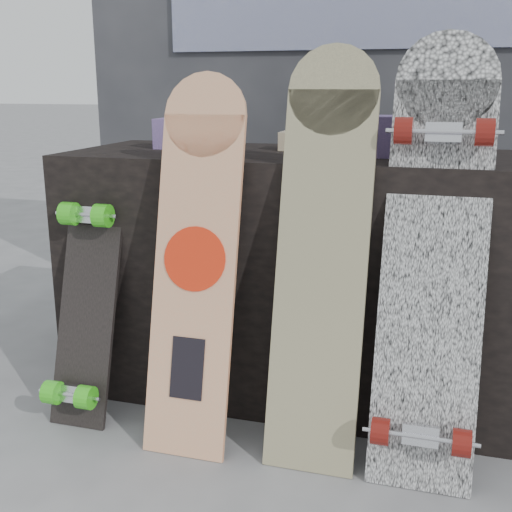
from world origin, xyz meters
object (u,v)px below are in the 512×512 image
(longboard_geisha, at_px, (196,254))
(longboard_celtic, at_px, (323,245))
(skateboard_dark, at_px, (87,288))
(vendor_table, at_px, (315,275))
(longboard_cascadia, at_px, (435,249))

(longboard_geisha, xyz_separation_m, longboard_celtic, (0.35, 0.04, 0.04))
(longboard_celtic, bearing_deg, longboard_geisha, -174.02)
(longboard_geisha, height_order, skateboard_dark, longboard_geisha)
(longboard_celtic, relative_size, skateboard_dark, 1.39)
(vendor_table, bearing_deg, skateboard_dark, -149.83)
(vendor_table, distance_m, skateboard_dark, 0.73)
(longboard_celtic, bearing_deg, longboard_cascadia, 4.02)
(longboard_geisha, bearing_deg, longboard_cascadia, 5.09)
(longboard_cascadia, height_order, skateboard_dark, longboard_cascadia)
(longboard_geisha, relative_size, skateboard_dark, 1.30)
(vendor_table, height_order, skateboard_dark, skateboard_dark)
(vendor_table, relative_size, longboard_geisha, 1.52)
(longboard_celtic, distance_m, skateboard_dark, 0.75)
(vendor_table, relative_size, longboard_celtic, 1.43)
(vendor_table, xyz_separation_m, longboard_geisha, (-0.26, -0.40, 0.15))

